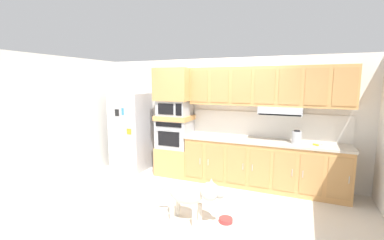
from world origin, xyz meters
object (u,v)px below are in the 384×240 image
Objects in this scene: dog_food_bowl at (226,220)px; refrigerator at (131,131)px; electric_kettle at (297,137)px; dog at (192,194)px; microwave at (175,108)px; built_in_oven at (175,134)px; screwdriver at (316,145)px.

refrigerator is at bearing 151.28° from dog_food_bowl.
dog is (-1.31, -1.69, -0.61)m from electric_kettle.
refrigerator is 3.20m from dog_food_bowl.
dog_food_bowl is (0.46, 0.19, -0.40)m from dog.
refrigerator is at bearing 146.72° from dog.
microwave is 2.65m from dog_food_bowl.
dog is at bearing -56.63° from microwave.
built_in_oven reaches higher than screwdriver.
refrigerator is 2.51× the size of built_in_oven.
refrigerator is 8.80× the size of dog_food_bowl.
microwave is at bearing -0.77° from built_in_oven.
microwave is 2.83m from screwdriver.
refrigerator reaches higher than screwdriver.
screwdriver reaches higher than dog.
dog_food_bowl is at bearing 25.72° from dog.
microwave is at bearing 3.51° from refrigerator.
screwdriver is at bearing 51.55° from dog_food_bowl.
electric_kettle is at bearing -1.10° from built_in_oven.
electric_kettle is 2.00m from dog_food_bowl.
screwdriver is at bearing -1.35° from built_in_oven.
refrigerator is 1.73× the size of dog.
electric_kettle is at bearing 0.33° from refrigerator.
screwdriver is 2.10m from dog_food_bowl.
built_in_oven is 2.39m from dog_food_bowl.
built_in_oven is 2.92× the size of electric_kettle.
dog_food_bowl is at bearing -44.05° from built_in_oven.
microwave reaches higher than electric_kettle.
refrigerator is at bearing -176.49° from built_in_oven.
refrigerator reaches higher than built_in_oven.
built_in_oven is at bearing 135.95° from dog_food_bowl.
electric_kettle is 0.24× the size of dog.
screwdriver is at bearing 48.98° from dog.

